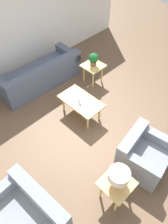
# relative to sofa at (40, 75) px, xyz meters

# --- Properties ---
(ground_plane) EXTENTS (14.00, 14.00, 0.00)m
(ground_plane) POSITION_rel_sofa_xyz_m (-2.24, -0.07, -0.28)
(ground_plane) COLOR brown
(wall_right) EXTENTS (0.12, 7.20, 2.70)m
(wall_right) POSITION_rel_sofa_xyz_m (0.82, -0.07, 1.07)
(wall_right) COLOR white
(wall_right) RESTS_ON ground_plane
(sofa) EXTENTS (0.93, 2.21, 0.72)m
(sofa) POSITION_rel_sofa_xyz_m (0.00, 0.00, 0.00)
(sofa) COLOR #4C566B
(sofa) RESTS_ON ground_plane
(armchair) EXTENTS (0.94, 0.97, 0.72)m
(armchair) POSITION_rel_sofa_xyz_m (-3.27, 0.10, 0.02)
(armchair) COLOR slate
(armchair) RESTS_ON ground_plane
(loveseat) EXTENTS (1.26, 0.89, 0.72)m
(loveseat) POSITION_rel_sofa_xyz_m (-2.64, 2.25, 0.01)
(loveseat) COLOR slate
(loveseat) RESTS_ON ground_plane
(coffee_table) EXTENTS (0.99, 0.56, 0.46)m
(coffee_table) POSITION_rel_sofa_xyz_m (-1.54, 0.02, 0.12)
(coffee_table) COLOR tan
(coffee_table) RESTS_ON ground_plane
(side_table_plant) EXTENTS (0.50, 0.50, 0.54)m
(side_table_plant) POSITION_rel_sofa_xyz_m (-0.91, -1.03, 0.17)
(side_table_plant) COLOR tan
(side_table_plant) RESTS_ON ground_plane
(side_table_lamp) EXTENTS (0.50, 0.50, 0.54)m
(side_table_lamp) POSITION_rel_sofa_xyz_m (-3.32, 0.97, 0.17)
(side_table_lamp) COLOR tan
(side_table_lamp) RESTS_ON ground_plane
(potted_plant) EXTENTS (0.24, 0.24, 0.34)m
(potted_plant) POSITION_rel_sofa_xyz_m (-0.91, -1.03, 0.45)
(potted_plant) COLOR brown
(potted_plant) RESTS_ON side_table_plant
(table_lamp) EXTENTS (0.34, 0.34, 0.35)m
(table_lamp) POSITION_rel_sofa_xyz_m (-3.32, 0.97, 0.50)
(table_lamp) COLOR red
(table_lamp) RESTS_ON side_table_lamp
(remote_control) EXTENTS (0.16, 0.11, 0.02)m
(remote_control) POSITION_rel_sofa_xyz_m (-1.57, 0.10, 0.19)
(remote_control) COLOR black
(remote_control) RESTS_ON coffee_table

